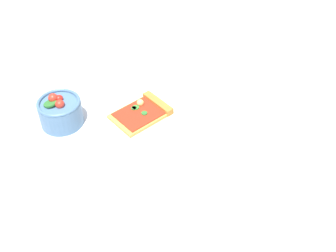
# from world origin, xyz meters

# --- Properties ---
(ground_plane) EXTENTS (2.40, 2.40, 0.00)m
(ground_plane) POSITION_xyz_m (0.00, 0.00, 0.00)
(ground_plane) COLOR silver
(ground_plane) RESTS_ON ground
(plate) EXTENTS (0.24, 0.24, 0.01)m
(plate) POSITION_xyz_m (-0.01, -0.05, 0.01)
(plate) COLOR silver
(plate) RESTS_ON ground_plane
(pizza_slice_main) EXTENTS (0.15, 0.12, 0.02)m
(pizza_slice_main) POSITION_xyz_m (-0.03, -0.08, 0.02)
(pizza_slice_main) COLOR gold
(pizza_slice_main) RESTS_ON plate
(salad_bowl) EXTENTS (0.10, 0.10, 0.08)m
(salad_bowl) POSITION_xyz_m (0.11, -0.23, 0.04)
(salad_bowl) COLOR #4C7299
(salad_bowl) RESTS_ON ground_plane
(soda_glass) EXTENTS (0.08, 0.08, 0.12)m
(soda_glass) POSITION_xyz_m (-0.21, 0.08, 0.05)
(soda_glass) COLOR silver
(soda_glass) RESTS_ON ground_plane
(paper_napkin) EXTENTS (0.18, 0.16, 0.00)m
(paper_napkin) POSITION_xyz_m (0.04, 0.21, 0.00)
(paper_napkin) COLOR white
(paper_napkin) RESTS_ON ground_plane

